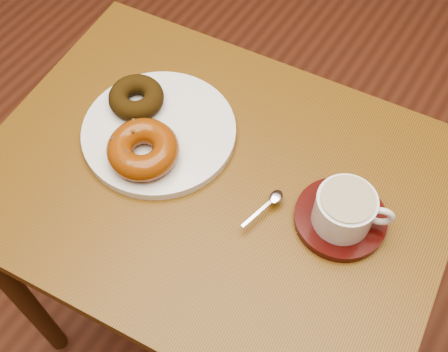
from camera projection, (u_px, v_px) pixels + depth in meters
The scene contains 8 objects.
ground at pixel (198, 264), 1.58m from camera, with size 6.00×6.00×0.00m, color brown.
cafe_table at pixel (215, 211), 1.00m from camera, with size 0.80×0.63×0.70m.
donut_plate at pixel (159, 132), 0.94m from camera, with size 0.26×0.26×0.02m, color white.
donut_cinnamon at pixel (136, 97), 0.95m from camera, with size 0.09×0.09×0.03m, color #33220A.
donut_caramel at pixel (143, 149), 0.89m from camera, with size 0.15×0.15×0.04m.
saucer at pixel (340, 218), 0.85m from camera, with size 0.14×0.14×0.01m, color #380A07.
coffee_cup at pixel (346, 210), 0.82m from camera, with size 0.11×0.09×0.06m.
teaspoon at pixel (272, 200), 0.86m from camera, with size 0.03×0.09×0.01m.
Camera 1 is at (0.41, -0.50, 1.46)m, focal length 45.00 mm.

